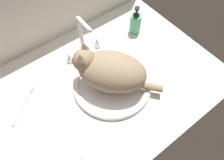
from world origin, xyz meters
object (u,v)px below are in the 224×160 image
at_px(metal_jar, 73,158).
at_px(toothbrush, 24,104).
at_px(faucet, 83,42).
at_px(sink_basin, 112,83).
at_px(soap_pump_bottle, 135,23).
at_px(cat, 108,70).

relative_size(metal_jar, toothbrush, 0.48).
height_order(faucet, toothbrush, faucet).
distance_m(sink_basin, soap_pump_bottle, 0.37).
height_order(sink_basin, toothbrush, sink_basin).
bearing_deg(soap_pump_bottle, toothbrush, -175.52).
bearing_deg(metal_jar, soap_pump_bottle, 31.60).
xyz_separation_m(faucet, cat, (-0.01, -0.21, 0.02)).
height_order(sink_basin, faucet, faucet).
distance_m(faucet, metal_jar, 0.51).
xyz_separation_m(metal_jar, toothbrush, (-0.05, 0.33, -0.03)).
bearing_deg(metal_jar, toothbrush, 98.69).
bearing_deg(sink_basin, cat, 129.93).
relative_size(sink_basin, toothbrush, 2.29).
relative_size(faucet, toothbrush, 1.51).
bearing_deg(faucet, sink_basin, -90.00).
height_order(sink_basin, cat, cat).
height_order(sink_basin, soap_pump_bottle, soap_pump_bottle).
height_order(cat, soap_pump_bottle, cat).
bearing_deg(sink_basin, toothbrush, 157.92).
height_order(soap_pump_bottle, toothbrush, soap_pump_bottle).
relative_size(cat, toothbrush, 2.26).
bearing_deg(toothbrush, soap_pump_bottle, 4.48).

